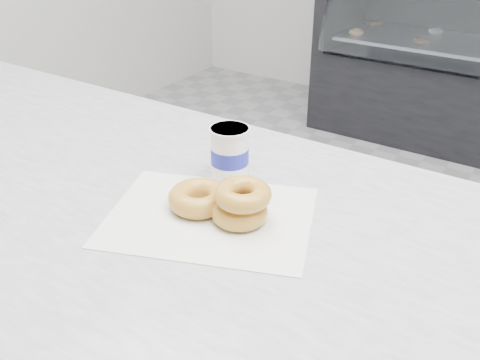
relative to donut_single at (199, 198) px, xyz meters
The scene contains 4 objects.
wax_paper 0.04m from the donut_single, 20.50° to the right, with size 0.34×0.26×0.00m, color silver.
donut_single is the anchor object (origin of this frame).
donut_stack 0.08m from the donut_single, ahead, with size 0.13×0.13×0.07m.
coffee_cup 0.13m from the donut_single, 98.98° to the left, with size 0.08×0.08×0.10m.
Camera 1 is at (0.21, -1.20, 1.39)m, focal length 40.00 mm.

